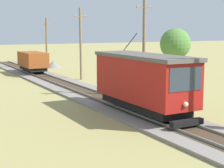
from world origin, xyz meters
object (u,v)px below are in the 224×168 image
object	(u,v)px
gravel_pile	(54,64)
utility_pole_mid	(144,46)
freight_car	(33,61)
utility_pole_distant	(47,43)
tree_left_near	(175,44)
utility_pole_far	(81,43)
red_tram	(144,81)

from	to	relation	value
gravel_pile	utility_pole_mid	bearing A→B (deg)	-93.28
freight_car	utility_pole_mid	distance (m)	19.72
utility_pole_distant	tree_left_near	world-z (taller)	utility_pole_distant
tree_left_near	gravel_pile	bearing A→B (deg)	122.93
freight_car	utility_pole_far	world-z (taller)	utility_pole_far
red_tram	gravel_pile	bearing A→B (deg)	81.27
utility_pole_mid	utility_pole_far	bearing A→B (deg)	90.00
gravel_pile	red_tram	bearing A→B (deg)	-98.73
freight_car	utility_pole_mid	world-z (taller)	utility_pole_mid
utility_pole_distant	gravel_pile	xyz separation A→B (m)	(1.45, 1.57, -3.04)
utility_pole_far	gravel_pile	world-z (taller)	utility_pole_far
red_tram	freight_car	world-z (taller)	red_tram
utility_pole_mid	tree_left_near	size ratio (longest dim) A/B	1.45
red_tram	utility_pole_far	bearing A→B (deg)	79.47
freight_car	tree_left_near	world-z (taller)	tree_left_near
freight_car	tree_left_near	size ratio (longest dim) A/B	0.95
freight_car	utility_pole_mid	size ratio (longest dim) A/B	0.66
red_tram	tree_left_near	xyz separation A→B (m)	(14.25, 15.23, 1.48)
red_tram	tree_left_near	world-z (taller)	tree_left_near
freight_car	utility_pole_mid	xyz separation A→B (m)	(3.18, -19.30, 2.50)
utility_pole_distant	tree_left_near	xyz separation A→B (m)	(11.08, -13.30, 0.16)
red_tram	gravel_pile	distance (m)	30.50
gravel_pile	tree_left_near	distance (m)	18.00
utility_pole_distant	red_tram	bearing A→B (deg)	-96.35
red_tram	gravel_pile	world-z (taller)	red_tram
utility_pole_distant	freight_car	bearing A→B (deg)	-126.05
red_tram	utility_pole_far	size ratio (longest dim) A/B	1.13
tree_left_near	freight_car	bearing A→B (deg)	147.91
tree_left_near	utility_pole_mid	bearing A→B (deg)	-136.90
red_tram	utility_pole_far	world-z (taller)	utility_pole_far
tree_left_near	red_tram	bearing A→B (deg)	-133.10
gravel_pile	tree_left_near	xyz separation A→B (m)	(9.63, -14.87, 3.19)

